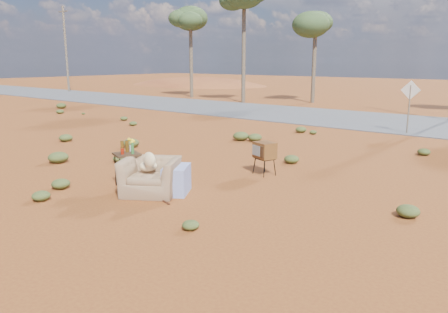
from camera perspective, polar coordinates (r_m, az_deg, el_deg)
The scene contains 13 objects.
ground at distance 9.95m, azimuth -6.16°, elevation -5.06°, with size 140.00×140.00×0.00m, color brown.
highway at distance 22.92m, azimuth 21.25°, elevation 4.17°, with size 140.00×7.00×0.04m, color #565659.
dirt_mound at distance 54.90m, azimuth -3.53°, elevation 9.30°, with size 26.00×18.00×2.00m, color #9C5425.
armchair at distance 10.01m, azimuth -9.00°, elevation -2.00°, with size 1.61×1.55×1.09m.
tv_unit at distance 11.56m, azimuth 5.31°, elevation 0.77°, with size 0.66×0.60×0.88m.
side_table at distance 10.65m, azimuth -12.49°, elevation 0.61°, with size 0.75×0.75×1.15m.
rusty_bar at distance 9.92m, azimuth -9.14°, elevation -5.08°, with size 0.04×0.04×1.45m, color #482313.
road_sign at distance 19.48m, azimuth 23.11°, elevation 7.10°, with size 0.78×0.06×2.19m.
eucalyptus_far_left at distance 36.51m, azimuth -4.40°, elevation 17.05°, with size 3.20×3.20×7.10m.
eucalyptus_left at distance 32.05m, azimuth 2.64°, elevation 19.48°, with size 3.20×3.20×8.10m.
eucalyptus_near_left at distance 32.36m, azimuth 11.89°, elevation 16.55°, with size 3.20×3.20×6.60m.
utility_pole_west at distance 45.68m, azimuth -19.96°, elevation 13.17°, with size 1.40×0.20×8.00m.
scrub_patch at distance 13.73m, azimuth 4.34°, elevation 0.47°, with size 17.49×8.07×0.33m.
Camera 1 is at (6.71, -6.72, 2.98)m, focal length 35.00 mm.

